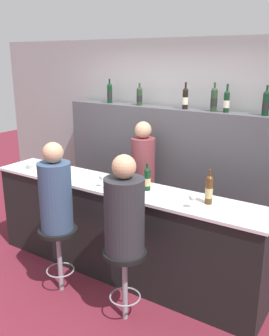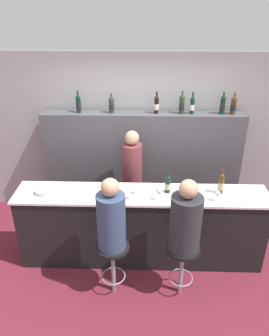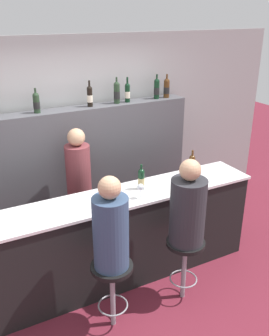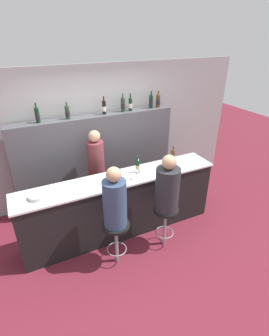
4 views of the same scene
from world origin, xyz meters
TOP-DOWN VIEW (x-y plane):
  - ground_plane at (0.00, 0.00)m, footprint 16.00×16.00m
  - wall_back at (0.00, 1.61)m, footprint 6.40×0.05m
  - bar_counter at (0.00, 0.25)m, footprint 3.25×0.55m
  - back_bar_cabinet at (0.00, 1.39)m, footprint 3.05×0.28m
  - wine_bottle_counter_0 at (0.33, 0.30)m, footprint 0.07×0.07m
  - wine_bottle_counter_1 at (1.00, 0.30)m, footprint 0.07×0.07m
  - wine_bottle_backbar_0 at (-0.95, 1.39)m, footprint 0.07×0.07m
  - wine_bottle_backbar_1 at (-0.47, 1.39)m, footprint 0.08×0.08m
  - wine_bottle_backbar_2 at (0.20, 1.39)m, footprint 0.07×0.07m
  - wine_bottle_backbar_3 at (0.56, 1.39)m, footprint 0.08×0.08m
  - wine_bottle_backbar_4 at (0.72, 1.39)m, footprint 0.07×0.07m
  - wine_bottle_backbar_5 at (1.15, 1.39)m, footprint 0.08×0.08m
  - wine_glass_0 at (-0.11, 0.11)m, footprint 0.07×0.07m
  - wine_glass_1 at (0.22, 0.11)m, footprint 0.07×0.07m
  - wine_glass_2 at (0.92, 0.11)m, footprint 0.08×0.08m
  - metal_bowl at (-1.24, 0.24)m, footprint 0.24×0.24m
  - bar_stool_left at (-0.33, -0.34)m, footprint 0.40×0.40m
  - guest_seated_left at (-0.33, -0.34)m, footprint 0.32×0.32m
  - bar_stool_right at (0.49, -0.34)m, footprint 0.40×0.40m
  - guest_seated_right at (0.49, -0.34)m, footprint 0.35×0.35m
  - bartender at (-0.15, 0.98)m, footprint 0.30×0.30m

SIDE VIEW (x-z plane):
  - ground_plane at x=0.00m, z-range 0.00..0.00m
  - bar_counter at x=0.00m, z-range 0.00..1.06m
  - bar_stool_left at x=-0.33m, z-range 0.20..0.91m
  - bar_stool_right at x=0.49m, z-range 0.20..0.91m
  - bartender at x=-0.15m, z-range -0.05..1.57m
  - back_bar_cabinet at x=0.00m, z-range 0.00..1.75m
  - metal_bowl at x=-1.24m, z-range 1.06..1.11m
  - guest_seated_right at x=0.49m, z-range 0.64..1.53m
  - guest_seated_left at x=-0.33m, z-range 0.65..1.54m
  - wine_glass_2 at x=0.92m, z-range 1.09..1.23m
  - wine_glass_0 at x=-0.11m, z-range 1.09..1.24m
  - wine_glass_1 at x=0.22m, z-range 1.09..1.25m
  - wine_bottle_counter_0 at x=0.33m, z-range 1.03..1.32m
  - wine_bottle_counter_1 at x=1.00m, z-range 1.03..1.36m
  - wall_back at x=0.00m, z-range 0.00..2.60m
  - wine_bottle_backbar_1 at x=-0.47m, z-range 1.73..2.02m
  - wine_bottle_backbar_4 at x=0.72m, z-range 1.72..2.04m
  - wine_bottle_backbar_2 at x=0.20m, z-range 1.72..2.04m
  - wine_bottle_backbar_0 at x=-0.95m, z-range 1.72..2.05m
  - wine_bottle_backbar_5 at x=1.15m, z-range 1.73..2.05m
  - wine_bottle_backbar_3 at x=0.56m, z-range 1.73..2.06m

